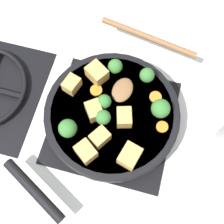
{
  "coord_description": "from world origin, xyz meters",
  "views": [
    {
      "loc": [
        -0.25,
        -0.07,
        0.77
      ],
      "look_at": [
        0.0,
        0.0,
        0.07
      ],
      "focal_mm": 50.0,
      "sensor_mm": 36.0,
      "label": 1
    }
  ],
  "objects": [
    {
      "name": "carrot_slice_near_center",
      "position": [
        -0.01,
        -0.12,
        0.08
      ],
      "size": [
        0.03,
        0.03,
        0.01
      ],
      "primitive_type": "cylinder",
      "color": "orange",
      "rests_on": "skillet_pan"
    },
    {
      "name": "tofu_cube_front_piece",
      "position": [
        0.04,
        0.11,
        0.09
      ],
      "size": [
        0.05,
        0.04,
        0.03
      ],
      "primitive_type": "cube",
      "rotation": [
        0.0,
        0.0,
        5.97
      ],
      "color": "tan",
      "rests_on": "skillet_pan"
    },
    {
      "name": "tofu_cube_mid_small",
      "position": [
        -0.11,
        0.03,
        0.09
      ],
      "size": [
        0.06,
        0.06,
        0.04
      ],
      "primitive_type": "cube",
      "rotation": [
        0.0,
        0.0,
        0.93
      ],
      "color": "tan",
      "rests_on": "skillet_pan"
    },
    {
      "name": "broccoli_floret_west_rim",
      "position": [
        -0.07,
        0.08,
        0.1
      ],
      "size": [
        0.04,
        0.04,
        0.05
      ],
      "color": "#709956",
      "rests_on": "skillet_pan"
    },
    {
      "name": "wooden_spoon",
      "position": [
        0.16,
        -0.03,
        0.08
      ],
      "size": [
        0.23,
        0.26,
        0.02
      ],
      "color": "brown",
      "rests_on": "skillet_pan"
    },
    {
      "name": "broccoli_floret_south_cluster",
      "position": [
        0.01,
        0.02,
        0.1
      ],
      "size": [
        0.03,
        0.03,
        0.04
      ],
      "color": "#709956",
      "rests_on": "skillet_pan"
    },
    {
      "name": "ground_plane",
      "position": [
        0.0,
        0.0,
        0.0
      ],
      "size": [
        2.4,
        2.4,
        0.0
      ],
      "primitive_type": "plane",
      "color": "silver"
    },
    {
      "name": "broccoli_floret_center_top",
      "position": [
        -0.03,
        0.01,
        0.1
      ],
      "size": [
        0.04,
        0.04,
        0.04
      ],
      "color": "#709956",
      "rests_on": "skillet_pan"
    },
    {
      "name": "tofu_cube_center_large",
      "position": [
        -0.07,
        0.01,
        0.09
      ],
      "size": [
        0.05,
        0.05,
        0.03
      ],
      "primitive_type": "cube",
      "rotation": [
        0.0,
        0.0,
        2.56
      ],
      "color": "tan",
      "rests_on": "skillet_pan"
    },
    {
      "name": "broccoli_floret_east_rim",
      "position": [
        0.11,
        0.02,
        0.1
      ],
      "size": [
        0.04,
        0.04,
        0.04
      ],
      "color": "#709956",
      "rests_on": "skillet_pan"
    },
    {
      "name": "tofu_cube_east_chunk",
      "position": [
        -0.1,
        -0.07,
        0.09
      ],
      "size": [
        0.06,
        0.05,
        0.04
      ],
      "primitive_type": "cube",
      "rotation": [
        0.0,
        0.0,
        2.87
      ],
      "color": "tan",
      "rests_on": "skillet_pan"
    },
    {
      "name": "tofu_cube_near_handle",
      "position": [
        -0.01,
        -0.03,
        0.09
      ],
      "size": [
        0.05,
        0.04,
        0.03
      ],
      "primitive_type": "cube",
      "rotation": [
        0.0,
        0.0,
        0.29
      ],
      "color": "tan",
      "rests_on": "skillet_pan"
    },
    {
      "name": "front_burner_grate",
      "position": [
        0.0,
        0.0,
        0.01
      ],
      "size": [
        0.31,
        0.31,
        0.03
      ],
      "color": "black",
      "rests_on": "ground_plane"
    },
    {
      "name": "broccoli_floret_north_edge",
      "position": [
        0.1,
        -0.06,
        0.1
      ],
      "size": [
        0.04,
        0.04,
        0.04
      ],
      "color": "#709956",
      "rests_on": "skillet_pan"
    },
    {
      "name": "tofu_cube_back_piece",
      "position": [
        -0.01,
        0.04,
        0.09
      ],
      "size": [
        0.05,
        0.05,
        0.03
      ],
      "primitive_type": "cube",
      "rotation": [
        0.0,
        0.0,
        0.64
      ],
      "color": "tan",
      "rests_on": "skillet_pan"
    },
    {
      "name": "tofu_cube_west_chunk",
      "position": [
        0.08,
        0.06,
        0.09
      ],
      "size": [
        0.06,
        0.06,
        0.04
      ],
      "primitive_type": "cube",
      "rotation": [
        0.0,
        0.0,
        0.99
      ],
      "color": "tan",
      "rests_on": "skillet_pan"
    },
    {
      "name": "skillet_pan",
      "position": [
        -0.0,
        0.0,
        0.05
      ],
      "size": [
        0.44,
        0.37,
        0.05
      ],
      "color": "black",
      "rests_on": "front_burner_grate"
    },
    {
      "name": "carrot_slice_orange_thin",
      "position": [
        0.04,
        0.05,
        0.08
      ],
      "size": [
        0.03,
        0.03,
        0.01
      ],
      "primitive_type": "cylinder",
      "color": "orange",
      "rests_on": "skillet_pan"
    },
    {
      "name": "carrot_slice_edge_slice",
      "position": [
        0.06,
        -0.09,
        0.08
      ],
      "size": [
        0.03,
        0.03,
        0.01
      ],
      "primitive_type": "cylinder",
      "color": "orange",
      "rests_on": "skillet_pan"
    },
    {
      "name": "broccoli_floret_near_spoon",
      "position": [
        0.03,
        -0.11,
        0.1
      ],
      "size": [
        0.05,
        0.05,
        0.05
      ],
      "color": "#709956",
      "rests_on": "skillet_pan"
    }
  ]
}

